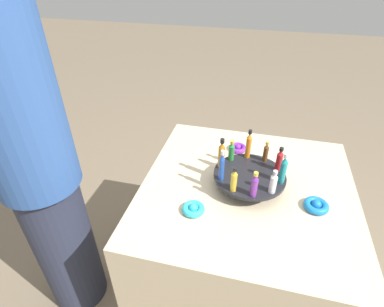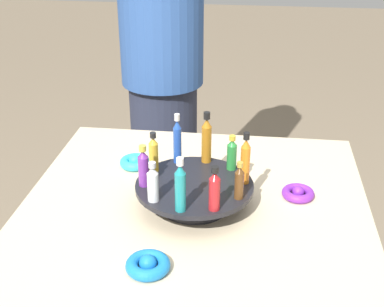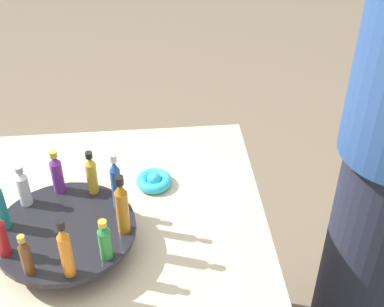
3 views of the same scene
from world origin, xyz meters
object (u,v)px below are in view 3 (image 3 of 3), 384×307
bottle_orange (66,251)px  bottle_brown (26,256)px  ribbon_bow_teal (154,181)px  bottle_purple (57,173)px  bottle_clear (23,187)px  bottle_green (105,241)px  bottle_blue (116,183)px  display_stand (66,235)px  bottle_amber (122,207)px  bottle_red (0,235)px  bottle_gold (92,174)px

bottle_orange → bottle_brown: 0.08m
ribbon_bow_teal → bottle_purple: bearing=109.2°
bottle_clear → bottle_purple: bearing=-61.8°
bottle_green → bottle_blue: bottle_blue is taller
bottle_blue → ribbon_bow_teal: size_ratio=1.59×
ribbon_bow_teal → display_stand: bearing=136.0°
bottle_brown → bottle_amber: bearing=-61.8°
display_stand → bottle_purple: (0.12, 0.02, 0.07)m
bottle_orange → ribbon_bow_teal: 0.36m
bottle_amber → bottle_red: bearing=100.2°
bottle_blue → bottle_purple: bearing=64.2°
bottle_orange → bottle_gold: size_ratio=1.26×
bottle_gold → bottle_brown: bottle_gold is taller
bottle_blue → bottle_clear: size_ratio=1.38×
display_stand → ribbon_bow_teal: size_ratio=3.38×
bottle_purple → bottle_clear: bottle_purple is taller
ribbon_bow_teal → bottle_clear: bearing=111.5°
bottle_orange → bottle_green: bottle_orange is taller
ribbon_bow_teal → bottle_blue: bearing=149.8°
bottle_clear → bottle_brown: bearing=-169.8°
bottle_clear → bottle_brown: (-0.19, -0.03, -0.00)m
bottle_amber → bottle_purple: bottle_amber is taller
bottle_amber → bottle_blue: (0.07, 0.01, -0.00)m
display_stand → bottle_green: 0.13m
bottle_gold → bottle_brown: size_ratio=1.13×
bottle_clear → bottle_brown: size_ratio=1.05×
bottle_orange → bottle_amber: bottle_amber is taller
display_stand → bottle_blue: (0.06, -0.10, 0.08)m
bottle_purple → display_stand: bearing=-169.8°
bottle_orange → bottle_blue: bearing=-25.8°
bottle_orange → ribbon_bow_teal: bottle_orange is taller
bottle_gold → bottle_clear: (-0.02, 0.14, -0.00)m
bottle_red → bottle_clear: bearing=-7.8°
bottle_blue → bottle_brown: (-0.16, 0.16, -0.02)m
bottle_brown → bottle_orange: bearing=-97.8°
bottle_gold → bottle_brown: (-0.21, 0.10, -0.01)m
bottle_green → bottle_amber: 0.08m
bottle_blue → bottle_amber: bearing=-169.8°
bottle_gold → ribbon_bow_teal: bearing=-58.1°
bottle_red → bottle_amber: bearing=-79.8°
bottle_orange → bottle_brown: bearing=82.2°
bottle_gold → bottle_red: bearing=136.2°
display_stand → bottle_brown: (-0.11, 0.05, 0.06)m
display_stand → bottle_amber: bearing=-97.8°
bottle_red → ribbon_bow_teal: 0.39m
bottle_orange → bottle_blue: size_ratio=0.98×
bottle_green → bottle_clear: size_ratio=0.94×
bottle_green → bottle_amber: bearing=-25.8°
display_stand → bottle_clear: size_ratio=2.94×
display_stand → bottle_amber: bottle_amber is taller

